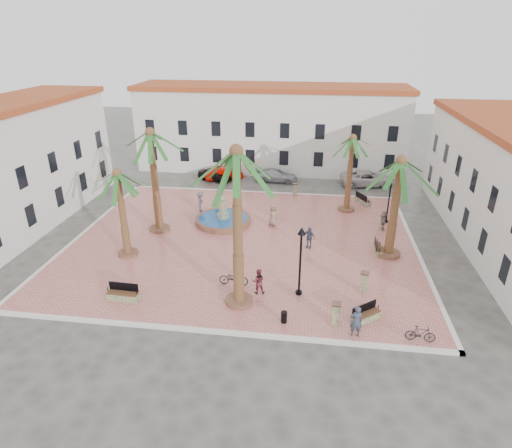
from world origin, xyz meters
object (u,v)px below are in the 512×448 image
object	(u,v)px
pedestrian_fountain_b	(309,237)
palm_sw	(118,184)
lamppost_s	(301,250)
car_silver	(276,175)
litter_bin	(284,317)
fountain	(223,219)
bicycle_b	(421,334)
cyclist_a	(356,321)
bollard_e	(364,282)
palm_e	(400,173)
bollard_se	(336,313)
car_black	(215,175)
lamppost_e	(390,191)
cyclist_b	(258,281)
palm_s	(237,169)
bench_ne	(363,201)
bench_se	(366,316)
palm_ne	(352,147)
pedestrian_fountain_a	(273,215)
car_white	(367,178)
pedestrian_north	(201,202)
palm_nw	(151,144)
bench_s	(123,295)
bench_e	(378,249)
bicycle_a	(234,278)
bollard_n	(295,189)
car_red	(224,173)
pedestrian_east	(383,220)

from	to	relation	value
pedestrian_fountain_b	palm_sw	bearing A→B (deg)	-143.79
lamppost_s	car_silver	xyz separation A→B (m)	(-3.36, 21.76, -2.55)
litter_bin	pedestrian_fountain_b	size ratio (longest dim) A/B	0.40
fountain	bicycle_b	world-z (taller)	fountain
cyclist_a	bollard_e	bearing A→B (deg)	-109.07
palm_sw	palm_e	distance (m)	18.88
bollard_se	car_black	xyz separation A→B (m)	(-12.18, 23.89, -0.21)
lamppost_e	car_black	distance (m)	19.48
palm_e	bollard_se	xyz separation A→B (m)	(-4.09, -8.64, -5.45)
palm_sw	cyclist_b	xyz separation A→B (m)	(10.02, -3.71, -4.56)
palm_s	bench_ne	distance (m)	21.00
pedestrian_fountain_b	bench_se	bearing A→B (deg)	-44.38
litter_bin	pedestrian_fountain_b	distance (m)	9.33
bench_se	palm_ne	bearing A→B (deg)	52.08
bench_ne	pedestrian_fountain_a	world-z (taller)	pedestrian_fountain_a
bench_ne	car_silver	distance (m)	10.42
bench_se	car_white	bearing A→B (deg)	45.79
pedestrian_north	palm_ne	bearing A→B (deg)	-86.66
palm_e	cyclist_a	bearing A→B (deg)	-107.92
pedestrian_fountain_b	car_silver	bearing A→B (deg)	127.82
palm_nw	pedestrian_north	world-z (taller)	palm_nw
cyclist_b	car_black	xyz separation A→B (m)	(-7.58, 21.39, -0.33)
bollard_e	car_white	distance (m)	21.11
bench_s	lamppost_s	world-z (taller)	lamppost_s
bench_e	bench_ne	size ratio (longest dim) A/B	0.85
cyclist_a	fountain	bearing A→B (deg)	-61.90
fountain	bicycle_a	bearing A→B (deg)	-74.29
cyclist_b	palm_nw	bearing A→B (deg)	-49.48
bench_s	pedestrian_north	xyz separation A→B (m)	(1.21, 14.11, 0.64)
car_black	car_silver	distance (m)	6.74
palm_ne	bollard_n	size ratio (longest dim) A/B	5.51
bench_ne	bollard_se	world-z (taller)	bollard_se
pedestrian_fountain_a	car_silver	size ratio (longest dim) A/B	0.41
litter_bin	lamppost_e	bearing A→B (deg)	62.85
palm_ne	fountain	bearing A→B (deg)	-158.14
car_silver	car_red	bearing A→B (deg)	94.62
bench_e	car_black	size ratio (longest dim) A/B	0.44
bollard_e	car_black	xyz separation A→B (m)	(-14.02, 20.40, -0.23)
palm_sw	bollard_n	world-z (taller)	palm_sw
pedestrian_east	bench_ne	bearing A→B (deg)	-165.41
bicycle_a	fountain	bearing A→B (deg)	16.15
pedestrian_north	pedestrian_fountain_a	bearing A→B (deg)	-113.81
pedestrian_fountain_b	palm_s	bearing A→B (deg)	-93.32
bollard_se	cyclist_b	size ratio (longest dim) A/B	0.83
palm_ne	litter_bin	distance (m)	18.41
lamppost_s	car_white	distance (m)	22.76
bench_ne	pedestrian_fountain_a	size ratio (longest dim) A/B	1.05
bench_s	pedestrian_fountain_b	distance (m)	13.77
palm_sw	palm_s	bearing A→B (deg)	-28.35
bicycle_a	cyclist_b	bearing A→B (deg)	-112.50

